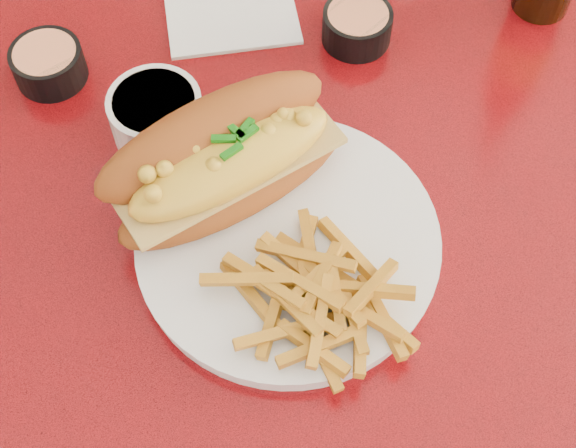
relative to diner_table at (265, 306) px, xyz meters
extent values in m
cube|color=red|center=(0.00, 0.00, 0.14)|extent=(1.20, 0.80, 0.04)
cylinder|color=white|center=(0.00, 0.00, -0.24)|extent=(0.09, 0.09, 0.72)
cube|color=maroon|center=(0.00, 0.78, -0.38)|extent=(1.20, 0.50, 0.45)
cylinder|color=white|center=(0.02, -0.03, 0.17)|extent=(0.24, 0.24, 0.02)
cylinder|color=white|center=(0.02, -0.03, 0.18)|extent=(0.24, 0.24, 0.00)
ellipsoid|color=#914617|center=(-0.02, 0.02, 0.20)|extent=(0.22, 0.13, 0.04)
cube|color=tan|center=(-0.02, 0.02, 0.21)|extent=(0.19, 0.11, 0.01)
ellipsoid|color=gold|center=(-0.02, 0.02, 0.23)|extent=(0.19, 0.11, 0.04)
ellipsoid|color=#914617|center=(-0.03, 0.05, 0.23)|extent=(0.22, 0.14, 0.08)
cube|color=silver|center=(0.05, -0.03, 0.18)|extent=(0.07, 0.10, 0.00)
cube|color=silver|center=(0.02, 0.03, 0.18)|extent=(0.03, 0.03, 0.00)
cylinder|color=white|center=(-0.07, 0.11, 0.18)|extent=(0.10, 0.10, 0.05)
cylinder|color=black|center=(-0.07, 0.11, 0.20)|extent=(0.09, 0.09, 0.01)
cylinder|color=black|center=(-0.16, 0.20, 0.18)|extent=(0.07, 0.07, 0.03)
cylinder|color=#E98454|center=(-0.16, 0.20, 0.19)|extent=(0.06, 0.06, 0.01)
cylinder|color=black|center=(0.13, 0.18, 0.18)|extent=(0.08, 0.08, 0.03)
cylinder|color=#E98454|center=(0.13, 0.18, 0.19)|extent=(0.07, 0.07, 0.01)
cube|color=white|center=(0.02, 0.25, 0.16)|extent=(0.13, 0.13, 0.00)
camera|label=1|loc=(-0.05, -0.33, 0.73)|focal=50.00mm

